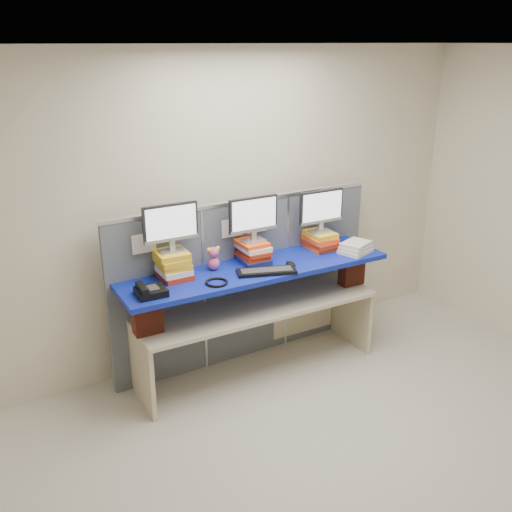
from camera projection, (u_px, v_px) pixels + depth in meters
room at (385, 283)px, 3.56m from camera, size 5.00×4.00×2.80m
cubicle_partition at (246, 280)px, 5.22m from camera, size 2.60×0.06×1.53m
desk at (256, 317)px, 5.04m from camera, size 2.19×0.69×0.66m
brick_pier_left at (147, 315)px, 4.45m from camera, size 0.23×0.13×0.31m
brick_pier_right at (352, 269)px, 5.35m from camera, size 0.23×0.13×0.31m
blue_board at (256, 269)px, 4.88m from camera, size 2.40×0.66×0.04m
book_stack_left at (173, 265)px, 4.61m from camera, size 0.27×0.30×0.23m
book_stack_center at (253, 252)px, 4.95m from camera, size 0.26×0.32×0.19m
book_stack_right at (320, 240)px, 5.27m from camera, size 0.25×0.31×0.16m
monitor_left at (171, 225)px, 4.49m from camera, size 0.45×0.13×0.39m
monitor_center at (253, 216)px, 4.84m from camera, size 0.45×0.13×0.39m
monitor_right at (321, 209)px, 5.16m from camera, size 0.45×0.13×0.39m
keyboard at (267, 271)px, 4.74m from camera, size 0.52×0.32×0.03m
mouse at (291, 264)px, 4.89m from camera, size 0.07×0.12×0.04m
desk_phone at (150, 291)px, 4.31m from camera, size 0.23×0.21×0.09m
headset at (217, 282)px, 4.53m from camera, size 0.22×0.22×0.02m
plush_toy at (214, 258)px, 4.77m from camera, size 0.12×0.09×0.21m
binder_stack at (356, 248)px, 5.18m from camera, size 0.34×0.30×0.10m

